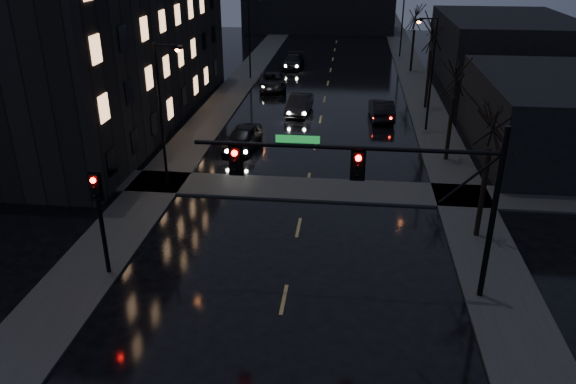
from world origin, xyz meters
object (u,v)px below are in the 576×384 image
(oncoming_car_b, at_px, (299,104))
(oncoming_car_c, at_px, (273,81))
(lead_car, at_px, (381,109))
(oncoming_car_a, at_px, (243,138))
(oncoming_car_d, at_px, (293,61))

(oncoming_car_b, distance_m, oncoming_car_c, 8.32)
(oncoming_car_b, xyz_separation_m, lead_car, (6.47, -0.75, 0.03))
(oncoming_car_c, relative_size, lead_car, 1.13)
(oncoming_car_a, distance_m, oncoming_car_b, 9.28)
(oncoming_car_a, xyz_separation_m, oncoming_car_b, (2.94, 8.81, -0.05))
(oncoming_car_c, bearing_deg, lead_car, -48.83)
(oncoming_car_c, relative_size, oncoming_car_d, 1.08)
(oncoming_car_b, distance_m, lead_car, 6.51)
(oncoming_car_c, distance_m, oncoming_car_d, 9.58)
(oncoming_car_c, bearing_deg, oncoming_car_a, -96.83)
(oncoming_car_a, bearing_deg, oncoming_car_c, 97.60)
(oncoming_car_c, height_order, oncoming_car_d, oncoming_car_c)
(oncoming_car_a, distance_m, oncoming_car_d, 26.03)
(oncoming_car_b, bearing_deg, oncoming_car_c, 117.91)
(oncoming_car_a, bearing_deg, lead_car, 47.34)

